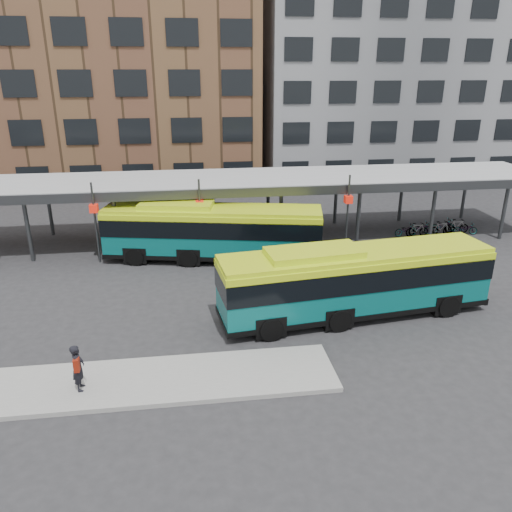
{
  "coord_description": "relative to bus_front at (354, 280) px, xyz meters",
  "views": [
    {
      "loc": [
        -3.6,
        -18.79,
        10.84
      ],
      "look_at": [
        -0.35,
        4.77,
        1.8
      ],
      "focal_mm": 35.0,
      "sensor_mm": 36.0,
      "label": 1
    }
  ],
  "objects": [
    {
      "name": "pedestrian",
      "position": [
        -11.37,
        -4.47,
        -0.73
      ],
      "size": [
        0.45,
        0.67,
        1.74
      ],
      "rotation": [
        0.0,
        0.0,
        1.62
      ],
      "color": "black",
      "rests_on": "boarding_island"
    },
    {
      "name": "ground",
      "position": [
        -3.67,
        -1.19,
        -1.79
      ],
      "size": [
        120.0,
        120.0,
        0.0
      ],
      "primitive_type": "plane",
      "color": "#28282B",
      "rests_on": "ground"
    },
    {
      "name": "bus_front",
      "position": [
        0.0,
        0.0,
        0.0
      ],
      "size": [
        12.72,
        4.14,
        3.44
      ],
      "rotation": [
        0.0,
        0.0,
        0.12
      ],
      "color": "#085C5B",
      "rests_on": "ground"
    },
    {
      "name": "boarding_island",
      "position": [
        -9.17,
        -4.19,
        -1.7
      ],
      "size": [
        14.0,
        3.0,
        0.18
      ],
      "primitive_type": "cube",
      "color": "gray",
      "rests_on": "ground"
    },
    {
      "name": "bus_rear",
      "position": [
        -6.01,
        8.09,
        0.03
      ],
      "size": [
        12.95,
        5.25,
        3.49
      ],
      "rotation": [
        0.0,
        0.0,
        -0.21
      ],
      "color": "#085C5B",
      "rests_on": "ground"
    },
    {
      "name": "canopy",
      "position": [
        -3.72,
        11.68,
        2.11
      ],
      "size": [
        40.0,
        6.53,
        4.8
      ],
      "color": "#999B9E",
      "rests_on": "ground"
    },
    {
      "name": "building_brick",
      "position": [
        -13.67,
        30.81,
        9.21
      ],
      "size": [
        26.0,
        14.0,
        22.0
      ],
      "primitive_type": "cube",
      "color": "brown",
      "rests_on": "ground"
    },
    {
      "name": "building_grey",
      "position": [
        12.33,
        30.81,
        8.21
      ],
      "size": [
        24.0,
        14.0,
        20.0
      ],
      "primitive_type": "cube",
      "color": "slate",
      "rests_on": "ground"
    },
    {
      "name": "bike_rack",
      "position": [
        9.49,
        10.74,
        -1.32
      ],
      "size": [
        5.88,
        1.47,
        1.05
      ],
      "color": "slate",
      "rests_on": "ground"
    }
  ]
}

